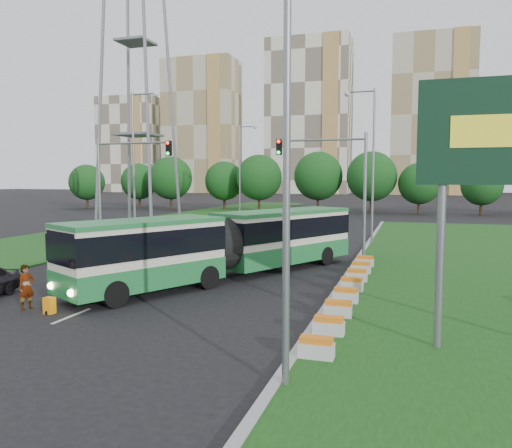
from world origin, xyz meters
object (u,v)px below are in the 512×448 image
(pedestrian, at_px, (26,287))
(traffic_mast_left, at_px, (119,176))
(traffic_mast_median, at_px, (339,176))
(car_left_far, at_px, (192,235))
(shopping_trolley, at_px, (49,306))
(articulated_bus, at_px, (222,243))
(transmission_pylon, at_px, (135,23))

(pedestrian, bearing_deg, traffic_mast_left, 36.43)
(traffic_mast_median, bearing_deg, car_left_far, 162.40)
(traffic_mast_left, height_order, shopping_trolley, traffic_mast_left)
(car_left_far, distance_m, pedestrian, 19.53)
(traffic_mast_left, distance_m, articulated_bus, 12.48)
(articulated_bus, xyz_separation_m, pedestrian, (-5.09, -8.34, -0.89))
(shopping_trolley, bearing_deg, transmission_pylon, 121.24)
(transmission_pylon, bearing_deg, traffic_mast_median, -36.00)
(pedestrian, relative_size, shopping_trolley, 2.80)
(traffic_mast_median, height_order, articulated_bus, traffic_mast_median)
(shopping_trolley, bearing_deg, car_left_far, 104.83)
(articulated_bus, bearing_deg, pedestrian, -93.81)
(transmission_pylon, relative_size, car_left_far, 8.99)
(car_left_far, bearing_deg, traffic_mast_left, -134.17)
(articulated_bus, distance_m, pedestrian, 9.82)
(transmission_pylon, height_order, car_left_far, transmission_pylon)
(traffic_mast_left, xyz_separation_m, shopping_trolley, (6.35, -14.96, -5.03))
(transmission_pylon, bearing_deg, car_left_far, -47.77)
(transmission_pylon, distance_m, articulated_bus, 37.97)
(transmission_pylon, distance_m, car_left_far, 28.62)
(traffic_mast_median, relative_size, transmission_pylon, 0.18)
(transmission_pylon, bearing_deg, pedestrian, -66.46)
(pedestrian, height_order, shopping_trolley, pedestrian)
(traffic_mast_left, height_order, pedestrian, traffic_mast_left)
(traffic_mast_median, xyz_separation_m, shopping_trolley, (-8.81, -15.96, -5.03))
(transmission_pylon, height_order, shopping_trolley, transmission_pylon)
(traffic_mast_median, distance_m, car_left_far, 13.24)
(articulated_bus, bearing_deg, traffic_mast_median, 83.26)
(pedestrian, bearing_deg, car_left_far, 22.59)
(traffic_mast_median, distance_m, pedestrian, 19.18)
(traffic_mast_median, xyz_separation_m, pedestrian, (-10.10, -15.69, -4.46))
(traffic_mast_median, height_order, shopping_trolley, traffic_mast_median)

